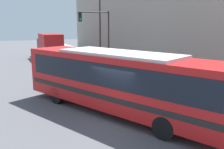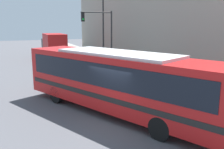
# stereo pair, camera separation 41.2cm
# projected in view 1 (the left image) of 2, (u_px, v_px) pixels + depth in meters

# --- Properties ---
(ground_plane) EXTENTS (120.00, 120.00, 0.00)m
(ground_plane) POSITION_uv_depth(u_px,v_px,m) (124.00, 120.00, 11.61)
(ground_plane) COLOR #515156
(sidewalk) EXTENTS (3.21, 70.00, 0.14)m
(sidewalk) POSITION_uv_depth(u_px,v_px,m) (96.00, 58.00, 31.92)
(sidewalk) COLOR gray
(sidewalk) RESTS_ON ground_plane
(building_facade) EXTENTS (6.00, 32.79, 9.54)m
(building_facade) POSITION_uv_depth(u_px,v_px,m) (138.00, 20.00, 30.48)
(building_facade) COLOR #9E9384
(building_facade) RESTS_ON ground_plane
(city_bus) EXTENTS (7.05, 11.57, 3.09)m
(city_bus) POSITION_uv_depth(u_px,v_px,m) (118.00, 78.00, 12.21)
(city_bus) COLOR red
(city_bus) RESTS_ON ground_plane
(delivery_truck) EXTENTS (2.30, 6.73, 3.13)m
(delivery_truck) POSITION_uv_depth(u_px,v_px,m) (50.00, 45.00, 31.88)
(delivery_truck) COLOR #B21919
(delivery_truck) RESTS_ON ground_plane
(fire_hydrant) EXTENTS (0.23, 0.32, 0.71)m
(fire_hydrant) POSITION_uv_depth(u_px,v_px,m) (153.00, 78.00, 18.40)
(fire_hydrant) COLOR #999999
(fire_hydrant) RESTS_ON sidewalk
(traffic_light_pole) EXTENTS (3.28, 0.35, 5.50)m
(traffic_light_pole) POSITION_uv_depth(u_px,v_px,m) (99.00, 29.00, 24.96)
(traffic_light_pole) COLOR #2D2D2D
(traffic_light_pole) RESTS_ON sidewalk
(parking_meter) EXTENTS (0.14, 0.14, 1.21)m
(parking_meter) POSITION_uv_depth(u_px,v_px,m) (136.00, 66.00, 20.59)
(parking_meter) COLOR #2D2D2D
(parking_meter) RESTS_ON sidewalk
(street_lamp) EXTENTS (3.17, 0.28, 7.49)m
(street_lamp) POSITION_uv_depth(u_px,v_px,m) (96.00, 21.00, 27.49)
(street_lamp) COLOR #2D2D2D
(street_lamp) RESTS_ON sidewalk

